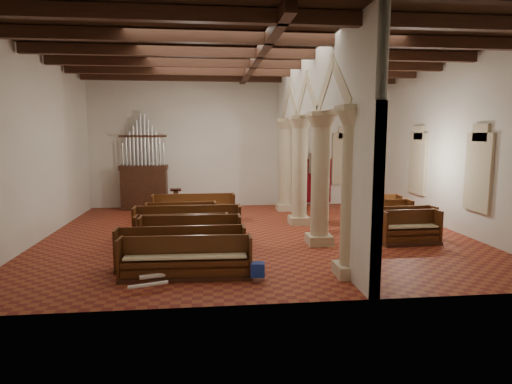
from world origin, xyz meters
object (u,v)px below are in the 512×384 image
object	(u,v)px
nave_pew_0	(186,265)
processional_banner	(315,188)
lectern	(176,203)
pipe_organ	(144,179)
aisle_pew_0	(410,233)

from	to	relation	value
nave_pew_0	processional_banner	bearing A→B (deg)	62.10
nave_pew_0	lectern	bearing A→B (deg)	97.63
pipe_organ	nave_pew_0	size ratio (longest dim) A/B	1.40
pipe_organ	nave_pew_0	xyz separation A→B (m)	(2.34, -9.73, -1.04)
lectern	nave_pew_0	world-z (taller)	lectern
lectern	aisle_pew_0	distance (m)	9.67
processional_banner	nave_pew_0	bearing A→B (deg)	-118.97
pipe_organ	processional_banner	distance (m)	7.92
aisle_pew_0	nave_pew_0	bearing A→B (deg)	-161.55
pipe_organ	nave_pew_0	bearing A→B (deg)	-76.45
processional_banner	pipe_organ	bearing A→B (deg)	-179.26
processional_banner	nave_pew_0	distance (m)	11.21
processional_banner	aisle_pew_0	distance (m)	7.40
pipe_organ	aisle_pew_0	distance (m)	11.71
processional_banner	aisle_pew_0	bearing A→B (deg)	-79.75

